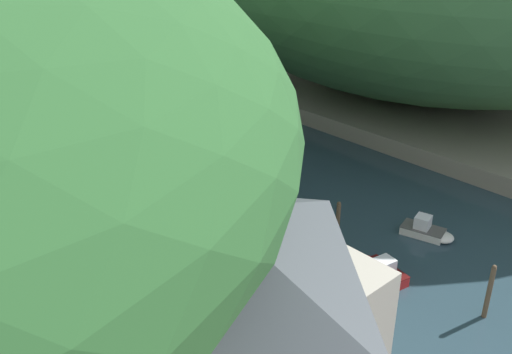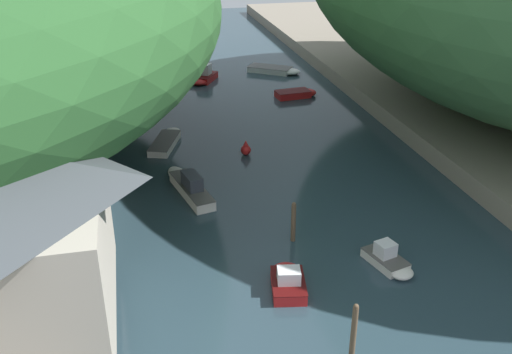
% 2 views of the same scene
% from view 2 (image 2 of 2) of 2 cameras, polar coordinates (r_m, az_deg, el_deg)
% --- Properties ---
extents(water_surface, '(130.00, 130.00, 0.00)m').
position_cam_2_polar(water_surface, '(41.45, 0.97, 1.77)').
color(water_surface, '#283D47').
rests_on(water_surface, ground).
extents(waterfront_building, '(8.26, 10.37, 7.71)m').
position_cam_2_polar(waterfront_building, '(23.98, -23.97, -5.49)').
color(waterfront_building, '#B2A899').
rests_on(waterfront_building, left_bank).
extents(boathouse_shed, '(7.03, 7.46, 5.04)m').
position_cam_2_polar(boathouse_shed, '(35.86, -20.76, 2.92)').
color(boathouse_shed, slate).
rests_on(boathouse_shed, left_bank).
extents(boat_open_rowboat, '(2.69, 6.65, 1.54)m').
position_cam_2_polar(boat_open_rowboat, '(36.93, -6.80, -0.77)').
color(boat_open_rowboat, silver).
rests_on(boat_open_rowboat, water_surface).
extents(boat_navy_launch, '(2.06, 3.30, 1.25)m').
position_cam_2_polar(boat_navy_launch, '(30.16, 13.16, -8.15)').
color(boat_navy_launch, silver).
rests_on(boat_navy_launch, water_surface).
extents(boat_small_dinghy, '(3.19, 5.71, 0.54)m').
position_cam_2_polar(boat_small_dinghy, '(44.69, -8.91, 3.66)').
color(boat_small_dinghy, silver).
rests_on(boat_small_dinghy, water_surface).
extents(boat_near_quay, '(2.07, 3.37, 1.27)m').
position_cam_2_polar(boat_near_quay, '(28.04, 3.20, -10.24)').
color(boat_near_quay, red).
rests_on(boat_near_quay, water_surface).
extents(boat_mid_channel, '(5.95, 4.97, 0.61)m').
position_cam_2_polar(boat_mid_channel, '(63.43, 2.01, 10.65)').
color(boat_mid_channel, white).
rests_on(boat_mid_channel, water_surface).
extents(boat_far_right_bank, '(4.17, 2.07, 0.65)m').
position_cam_2_polar(boat_far_right_bank, '(55.31, 4.17, 8.33)').
color(boat_far_right_bank, red).
rests_on(boat_far_right_bank, water_surface).
extents(boat_moored_right, '(3.72, 4.50, 1.74)m').
position_cam_2_polar(boat_moored_right, '(60.32, -5.38, 9.96)').
color(boat_moored_right, red).
rests_on(boat_moored_right, water_surface).
extents(mooring_post_second, '(0.24, 0.24, 2.94)m').
position_cam_2_polar(mooring_post_second, '(23.69, 9.73, -15.20)').
color(mooring_post_second, brown).
rests_on(mooring_post_second, water_surface).
extents(mooring_post_fourth, '(0.26, 0.26, 2.39)m').
position_cam_2_polar(mooring_post_fourth, '(31.15, 3.76, -4.47)').
color(mooring_post_fourth, brown).
rests_on(mooring_post_fourth, water_surface).
extents(channel_buoy_near, '(0.76, 0.76, 1.13)m').
position_cam_2_polar(channel_buoy_near, '(42.06, -1.03, 2.80)').
color(channel_buoy_near, red).
rests_on(channel_buoy_near, water_surface).
extents(person_on_quay, '(0.32, 0.43, 1.69)m').
position_cam_2_polar(person_on_quay, '(27.84, -19.90, -7.45)').
color(person_on_quay, '#282D3D').
rests_on(person_on_quay, left_bank).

